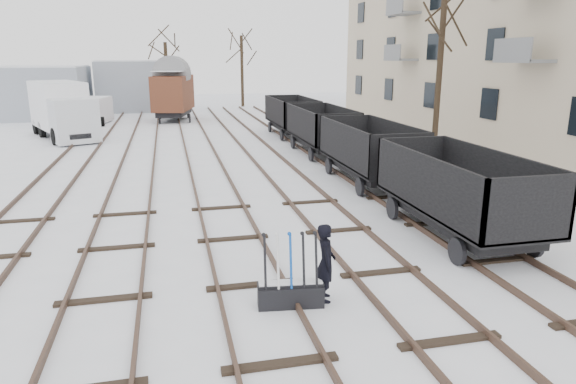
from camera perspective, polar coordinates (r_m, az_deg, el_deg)
The scene contains 16 objects.
ground at distance 11.25m, azimuth -4.16°, elevation -10.42°, with size 120.00×120.00×0.00m, color white.
tracks at distance 24.25m, azimuth -9.31°, elevation 3.39°, with size 13.90×52.00×0.16m.
shed_left at distance 47.55m, azimuth -27.54°, elevation 9.85°, with size 10.00×8.00×4.10m.
shed_right at distance 50.19m, azimuth -16.29°, elevation 11.31°, with size 7.00×6.00×4.50m.
ground_frame at distance 10.31m, azimuth 0.28°, elevation -11.09°, with size 1.34×0.57×1.49m.
worker at distance 10.37m, azimuth 4.23°, elevation -7.82°, with size 0.59×0.39×1.61m, color black.
freight_wagon_a at distance 14.67m, azimuth 18.29°, elevation -1.37°, with size 2.28×5.71×2.33m.
freight_wagon_b at distance 20.24m, azimuth 8.96°, elevation 3.51°, with size 2.28×5.71×2.33m.
freight_wagon_c at distance 26.19m, azimuth 3.72°, elevation 6.20°, with size 2.28×5.71×2.33m.
freight_wagon_d at distance 32.31m, azimuth 0.41°, elevation 7.86°, with size 2.28×5.71×2.33m.
box_van_wagon at distance 40.89m, azimuth -12.65°, elevation 10.82°, with size 3.63×5.41×3.79m.
lorry at distance 34.01m, azimuth -23.84°, elevation 8.37°, with size 4.20×7.69×3.34m.
panel_van at distance 40.41m, azimuth -21.04°, elevation 8.43°, with size 2.74×4.64×1.91m.
tree_near at distance 27.48m, azimuth 16.47°, elevation 12.74°, with size 0.30×0.30×8.17m, color black.
tree_far_left at distance 47.38m, azimuth -13.29°, elevation 12.26°, with size 0.30×0.30×6.02m, color black.
tree_far_right at distance 51.79m, azimuth -5.13°, elevation 13.19°, with size 0.30×0.30×6.79m, color black.
Camera 1 is at (-1.53, -10.07, 4.78)m, focal length 32.00 mm.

